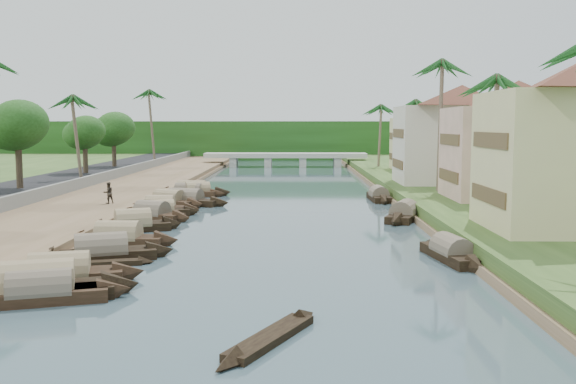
{
  "coord_description": "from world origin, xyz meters",
  "views": [
    {
      "loc": [
        1.72,
        -39.25,
        7.29
      ],
      "look_at": [
        1.15,
        11.05,
        2.0
      ],
      "focal_mm": 40.0,
      "sensor_mm": 36.0,
      "label": 1
    }
  ],
  "objects": [
    {
      "name": "ground",
      "position": [
        0.0,
        0.0,
        0.0
      ],
      "size": [
        220.0,
        220.0,
        0.0
      ],
      "primitive_type": "plane",
      "color": "#3A4F57",
      "rests_on": "ground"
    },
    {
      "name": "left_bank",
      "position": [
        -16.0,
        20.0,
        0.4
      ],
      "size": [
        10.0,
        180.0,
        0.8
      ],
      "primitive_type": "cube",
      "color": "brown",
      "rests_on": "ground"
    },
    {
      "name": "right_bank",
      "position": [
        19.0,
        20.0,
        0.6
      ],
      "size": [
        16.0,
        180.0,
        1.2
      ],
      "primitive_type": "cube",
      "color": "#2D461C",
      "rests_on": "ground"
    },
    {
      "name": "road",
      "position": [
        -24.5,
        20.0,
        0.7
      ],
      "size": [
        8.0,
        180.0,
        1.4
      ],
      "primitive_type": "cube",
      "color": "black",
      "rests_on": "ground"
    },
    {
      "name": "retaining_wall",
      "position": [
        -20.2,
        20.0,
        1.35
      ],
      "size": [
        0.4,
        180.0,
        1.1
      ],
      "primitive_type": "cube",
      "color": "slate",
      "rests_on": "left_bank"
    },
    {
      "name": "treeline",
      "position": [
        0.0,
        100.0,
        4.0
      ],
      "size": [
        120.0,
        14.0,
        8.0
      ],
      "color": "#1A3D10",
      "rests_on": "ground"
    },
    {
      "name": "bridge",
      "position": [
        0.0,
        72.0,
        1.72
      ],
      "size": [
        28.0,
        4.0,
        2.4
      ],
      "color": "#A6A89D",
      "rests_on": "ground"
    },
    {
      "name": "building_mid",
      "position": [
        19.99,
        14.0,
        6.13
      ],
      "size": [
        14.11,
        14.11,
        9.7
      ],
      "color": "beige",
      "rests_on": "right_bank"
    },
    {
      "name": "building_far",
      "position": [
        18.99,
        28.0,
        6.38
      ],
      "size": [
        15.59,
        15.59,
        10.2
      ],
      "color": "beige",
      "rests_on": "right_bank"
    },
    {
      "name": "building_distant",
      "position": [
        19.99,
        48.0,
        5.88
      ],
      "size": [
        12.62,
        12.62,
        9.2
      ],
      "color": "#C2B882",
      "rests_on": "right_bank"
    },
    {
      "name": "sampan_0",
      "position": [
        -8.76,
        -13.64,
        0.41
      ],
      "size": [
        7.57,
        3.65,
        2.0
      ],
      "rotation": [
        0.0,
        0.0,
        0.3
      ],
      "color": "black",
      "rests_on": "ground"
    },
    {
      "name": "sampan_1",
      "position": [
        -9.04,
        -13.08,
        0.42
      ],
      "size": [
        8.69,
        4.5,
        2.49
      ],
      "rotation": [
        0.0,
        0.0,
        0.32
      ],
      "color": "black",
      "rests_on": "ground"
    },
    {
      "name": "sampan_2",
      "position": [
        -9.16,
        -10.32,
        0.41
      ],
      "size": [
        7.99,
        3.5,
        2.09
      ],
      "rotation": [
        0.0,
        0.0,
        0.25
      ],
      "color": "black",
      "rests_on": "ground"
    },
    {
      "name": "sampan_3",
      "position": [
        -8.75,
        -5.36,
        0.41
      ],
      "size": [
        8.1,
        4.26,
        2.17
      ],
      "rotation": [
        0.0,
        0.0,
        0.35
      ],
      "color": "black",
      "rests_on": "ground"
    },
    {
      "name": "sampan_4",
      "position": [
        -9.0,
        -0.98,
        0.41
      ],
      "size": [
        7.61,
        2.07,
        2.16
      ],
      "rotation": [
        0.0,
        0.0,
        -0.04
      ],
      "color": "black",
      "rests_on": "ground"
    },
    {
      "name": "sampan_5",
      "position": [
        -9.47,
        4.29,
        0.42
      ],
      "size": [
        7.13,
        4.2,
        2.24
      ],
      "rotation": [
        0.0,
        0.0,
        0.38
      ],
      "color": "black",
      "rests_on": "ground"
    },
    {
      "name": "sampan_6",
      "position": [
        -9.3,
        9.47,
        0.41
      ],
      "size": [
        7.07,
        4.22,
        2.11
      ],
      "rotation": [
        0.0,
        0.0,
        -0.4
      ],
      "color": "black",
      "rests_on": "ground"
    },
    {
      "name": "sampan_7",
      "position": [
        -9.12,
        11.47,
        0.4
      ],
      "size": [
        6.65,
        2.94,
        1.8
      ],
      "rotation": [
        0.0,
        0.0,
        0.26
      ],
      "color": "black",
      "rests_on": "ground"
    },
    {
      "name": "sampan_8",
      "position": [
        -9.48,
        13.22,
        0.41
      ],
      "size": [
        6.86,
        1.96,
        2.13
      ],
      "rotation": [
        0.0,
        0.0,
        0.02
      ],
      "color": "black",
      "rests_on": "ground"
    },
    {
      "name": "sampan_9",
      "position": [
        -8.3,
        18.64,
        0.42
      ],
      "size": [
        8.87,
        4.19,
        2.21
      ],
      "rotation": [
        0.0,
        0.0,
        -0.3
      ],
      "color": "black",
      "rests_on": "ground"
    },
    {
      "name": "sampan_10",
      "position": [
        -9.69,
        18.1,
        0.41
      ],
      "size": [
        7.47,
        4.87,
        2.11
      ],
      "rotation": [
        0.0,
        0.0,
        -0.47
      ],
      "color": "black",
      "rests_on": "ground"
    },
    {
      "name": "sampan_11",
      "position": [
        -8.29,
        25.92,
        0.41
      ],
      "size": [
        7.2,
        3.89,
        2.06
      ],
      "rotation": [
        0.0,
        0.0,
        0.35
      ],
      "color": "black",
      "rests_on": "ground"
    },
    {
      "name": "sampan_12",
      "position": [
        -9.18,
        25.83,
        0.41
      ],
      "size": [
        7.96,
        2.47,
        1.91
      ],
      "rotation": [
        0.0,
        0.0,
        -0.14
      ],
      "color": "black",
      "rests_on": "ground"
    },
    {
      "name": "sampan_13",
      "position": [
        -8.99,
        26.48,
        0.42
      ],
      "size": [
        8.45,
        2.24,
        2.28
      ],
      "rotation": [
        0.0,
        0.0,
        -0.05
      ],
      "color": "black",
      "rests_on": "ground"
    },
    {
      "name": "sampan_14",
      "position": [
        10.18,
        -5.12,
        0.41
      ],
      "size": [
        2.69,
        7.83,
        1.91
      ],
      "rotation": [
        0.0,
        0.0,
        1.74
      ],
      "color": "black",
      "rests_on": "ground"
    },
    {
      "name": "sampan_15",
      "position": [
        10.13,
        9.74,
        0.41
      ],
      "size": [
        4.41,
        8.11,
        2.16
      ],
      "rotation": [
        0.0,
        0.0,
        1.21
      ],
      "color": "black",
      "rests_on": "ground"
    },
    {
      "name": "sampan_16",
      "position": [
        9.82,
        22.46,
        0.41
      ],
      "size": [
        1.84,
        8.0,
        1.98
      ],
      "rotation": [
        0.0,
        0.0,
        1.6
      ],
      "color": "black",
      "rests_on": "ground"
    },
    {
      "name": "canoe_0",
      "position": [
        0.9,
        -18.23,
        0.1
      ],
      "size": [
        3.84,
        6.46,
        0.9
      ],
      "rotation": [
        0.0,
        0.0,
        1.11
      ],
      "color": "black",
      "rests_on": "ground"
    },
    {
      "name": "canoe_1",
      "position": [
        -7.92,
        -6.63,
        0.1
      ],
      "size": [
        4.61,
        1.74,
        0.74
      ],
      "rotation": [
        0.0,
        0.0,
        0.23
      ],
      "color": "black",
      "rests_on": "ground"
    },
    {
      "name": "canoe_2",
      "position": [
        -9.7,
        23.67,
        0.1
      ],
      "size": [
        5.27,
        1.85,
        0.76
      ],
      "rotation": [
        0.0,
        0.0,
        -0.21
      ],
      "color": "black",
      "rests_on": "ground"
    },
    {
      "name": "palm_1",
      "position": [
        16.0,
        7.16,
        10.39
      ],
      "size": [
        3.2,
        3.2,
        10.95
      ],
      "color": "brown",
      "rests_on": "ground"
    },
    {
      "name": "palm_2",
      "position": [
        15.0,
        20.06,
        12.66
      ],
      "size": [
        3.2,
        3.2,
        13.32
      ],
      "color": "brown",
      "rests_on": "ground"
    },
    {
      "name": "palm_3",
      "position": [
        16.0,
        38.04,
        9.83
      ],
      "size": [
        3.2,
        3.2,
        10.38
      ],
      "color": "brown",
      "rests_on": "ground"
    },
    {
      "name": "palm_6",
      "position": [
        -22.0,
        30.73,
        10.07
      ],
      "size": [
        3.2,
        3.2,
        10.42
      ],
      "color": "brown",
      "rests_on": "ground"
    },
    {
      "name": "palm_7",
      "position": [
        14.0,
        54.94,
        9.78
      ],
      "size": [
        3.2,
        3.2,
        10.33
      ],
      "color": "brown",
      "rests_on": "ground"
    },
    {
      "name": "palm_8",
      "position": [
        -20.5,
        60.97,
        12.19
      ],
      "size": [
        3.2,
        3.2,
        12.62
      ],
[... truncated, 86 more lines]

